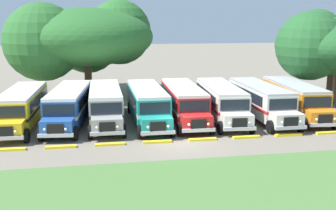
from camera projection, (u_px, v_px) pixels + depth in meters
The scene contains 21 objects.
ground_plane at pixel (181, 143), 28.29m from camera, with size 220.00×220.00×0.00m, color slate.
foreground_grass_strip at pixel (221, 199), 19.43m from camera, with size 80.00×11.72×0.01m, color #4C7538.
parked_bus_slot_0 at pixel (22, 106), 32.57m from camera, with size 3.07×10.89×2.82m.
parked_bus_slot_1 at pixel (69, 104), 33.25m from camera, with size 3.70×10.99×2.82m.
parked_bus_slot_2 at pixel (105, 103), 33.71m from camera, with size 2.77×10.85×2.82m.
parked_bus_slot_3 at pixel (147, 103), 33.82m from camera, with size 2.69×10.84×2.82m.
parked_bus_slot_4 at pixel (184, 101), 34.51m from camera, with size 2.98×10.88×2.82m.
parked_bus_slot_5 at pixel (221, 100), 34.90m from camera, with size 3.30×10.93×2.82m.
parked_bus_slot_6 at pixel (261, 100), 35.14m from camera, with size 2.73×10.85×2.82m.
parked_bus_slot_7 at pixel (294, 98), 36.01m from camera, with size 3.31×10.93×2.82m.
curb_wheelstop_0 at pixel (10, 150), 26.59m from camera, with size 2.00×0.36×0.15m, color yellow.
curb_wheelstop_1 at pixel (61, 147), 27.14m from camera, with size 2.00×0.36×0.15m, color yellow.
curb_wheelstop_2 at pixel (110, 144), 27.70m from camera, with size 2.00×0.36×0.15m, color yellow.
curb_wheelstop_3 at pixel (157, 142), 28.25m from camera, with size 2.00×0.36×0.15m, color yellow.
curb_wheelstop_4 at pixel (203, 139), 28.81m from camera, with size 2.00×0.36×0.15m, color yellow.
curb_wheelstop_5 at pixel (246, 137), 29.37m from camera, with size 2.00×0.36×0.15m, color yellow.
curb_wheelstop_6 at pixel (289, 135), 29.92m from camera, with size 2.00×0.36×0.15m, color yellow.
curb_wheelstop_7 at pixel (329, 133), 30.48m from camera, with size 2.00×0.36×0.15m, color yellow.
broad_shade_tree at pixel (83, 38), 44.02m from camera, with size 15.26×15.00×10.40m.
secondary_tree at pixel (330, 45), 41.46m from camera, with size 12.73×12.45×9.36m.
utility_pole at pixel (335, 63), 39.56m from camera, with size 1.80×0.20×7.91m.
Camera 1 is at (-5.68, -26.57, 8.37)m, focal length 44.13 mm.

